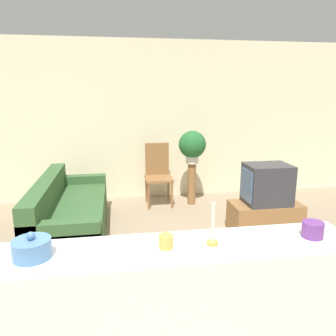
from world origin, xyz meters
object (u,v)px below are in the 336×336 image
(potted_plant, at_px, (192,145))
(couch, at_px, (70,215))
(wooden_chair, at_px, (158,172))
(television, at_px, (267,184))
(decorative_bowl, at_px, (32,249))

(potted_plant, bearing_deg, couch, -152.03)
(wooden_chair, height_order, potted_plant, potted_plant)
(television, relative_size, wooden_chair, 0.57)
(television, height_order, decorative_bowl, decorative_bowl)
(couch, xyz_separation_m, potted_plant, (1.85, 0.98, 0.72))
(couch, bearing_deg, potted_plant, 27.97)
(couch, distance_m, television, 2.61)
(wooden_chair, xyz_separation_m, potted_plant, (0.55, -0.11, 0.45))
(television, xyz_separation_m, wooden_chair, (-1.26, 1.36, -0.11))
(potted_plant, xyz_separation_m, decorative_bowl, (-1.69, -3.40, 0.02))
(couch, bearing_deg, television, -5.98)
(potted_plant, bearing_deg, television, -60.29)
(couch, relative_size, television, 3.52)
(wooden_chair, distance_m, potted_plant, 0.72)
(couch, xyz_separation_m, television, (2.56, -0.27, 0.38))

